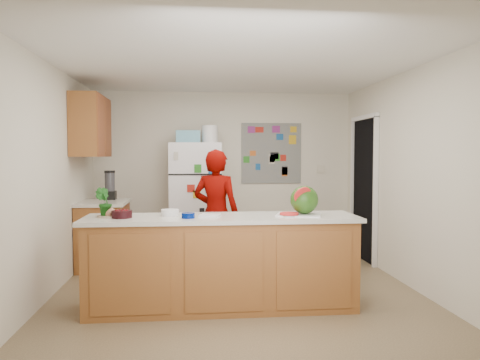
{
  "coord_description": "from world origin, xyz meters",
  "views": [
    {
      "loc": [
        -0.48,
        -5.06,
        1.51
      ],
      "look_at": [
        0.05,
        0.2,
        1.24
      ],
      "focal_mm": 35.0,
      "sensor_mm": 36.0,
      "label": 1
    }
  ],
  "objects": [
    {
      "name": "wall_back",
      "position": [
        0.0,
        2.26,
        1.25
      ],
      "size": [
        4.0,
        0.02,
        2.5
      ],
      "primitive_type": "cube",
      "color": "beige",
      "rests_on": "ground"
    },
    {
      "name": "ceiling",
      "position": [
        0.0,
        0.0,
        2.51
      ],
      "size": [
        4.0,
        4.5,
        0.02
      ],
      "primitive_type": "cube",
      "color": "white",
      "rests_on": "wall_back"
    },
    {
      "name": "refrigerator",
      "position": [
        -0.45,
        1.88,
        0.85
      ],
      "size": [
        0.75,
        0.7,
        1.7
      ],
      "primitive_type": "cube",
      "color": "silver",
      "rests_on": "floor"
    },
    {
      "name": "side_counter_base",
      "position": [
        -1.69,
        1.35,
        0.43
      ],
      "size": [
        0.6,
        0.8,
        0.86
      ],
      "primitive_type": "cube",
      "color": "brown",
      "rests_on": "floor"
    },
    {
      "name": "cobalt_bowl",
      "position": [
        -0.53,
        -0.62,
        0.95
      ],
      "size": [
        0.14,
        0.14,
        0.05
      ],
      "primitive_type": "cylinder",
      "rotation": [
        0.0,
        0.0,
        0.08
      ],
      "color": "#00125C",
      "rests_on": "peninsula_top"
    },
    {
      "name": "potted_plant",
      "position": [
        -1.34,
        -0.45,
        1.06
      ],
      "size": [
        0.18,
        0.15,
        0.29
      ],
      "primitive_type": "imported",
      "rotation": [
        0.0,
        0.0,
        2.97
      ],
      "color": "#0A3E0D",
      "rests_on": "peninsula_top"
    },
    {
      "name": "watermelon",
      "position": [
        0.63,
        -0.49,
        1.07
      ],
      "size": [
        0.28,
        0.28,
        0.28
      ],
      "primitive_type": "sphere",
      "color": "#2F5A11",
      "rests_on": "cutting_board"
    },
    {
      "name": "peninsula_base",
      "position": [
        -0.2,
        -0.5,
        0.44
      ],
      "size": [
        2.6,
        0.62,
        0.88
      ],
      "primitive_type": "cube",
      "color": "brown",
      "rests_on": "floor"
    },
    {
      "name": "floor",
      "position": [
        0.0,
        0.0,
        -0.01
      ],
      "size": [
        4.0,
        4.5,
        0.02
      ],
      "primitive_type": "cube",
      "color": "brown",
      "rests_on": "ground"
    },
    {
      "name": "photo_collage",
      "position": [
        0.75,
        2.24,
        1.55
      ],
      "size": [
        0.95,
        0.01,
        0.95
      ],
      "primitive_type": "cube",
      "color": "slate",
      "rests_on": "wall_back"
    },
    {
      "name": "peninsula_top",
      "position": [
        -0.2,
        -0.5,
        0.9
      ],
      "size": [
        2.68,
        0.7,
        0.04
      ],
      "primitive_type": "cube",
      "color": "silver",
      "rests_on": "peninsula_base"
    },
    {
      "name": "doorway",
      "position": [
        1.99,
        1.45,
        1.02
      ],
      "size": [
        0.03,
        0.85,
        2.04
      ],
      "primitive_type": "cube",
      "color": "black",
      "rests_on": "ground"
    },
    {
      "name": "white_bowl",
      "position": [
        -0.71,
        -0.4,
        0.95
      ],
      "size": [
        0.18,
        0.18,
        0.06
      ],
      "primitive_type": "cylinder",
      "rotation": [
        0.0,
        0.0,
        0.01
      ],
      "color": "white",
      "rests_on": "peninsula_top"
    },
    {
      "name": "upper_cabinets",
      "position": [
        -1.82,
        1.3,
        1.9
      ],
      "size": [
        0.35,
        1.0,
        0.8
      ],
      "primitive_type": "cube",
      "color": "brown",
      "rests_on": "wall_left"
    },
    {
      "name": "blender_appliance",
      "position": [
        -1.64,
        1.6,
        1.09
      ],
      "size": [
        0.14,
        0.14,
        0.38
      ],
      "primitive_type": "cylinder",
      "color": "black",
      "rests_on": "side_counter_top"
    },
    {
      "name": "paper_towel",
      "position": [
        -0.32,
        -0.51,
        0.93
      ],
      "size": [
        0.23,
        0.21,
        0.02
      ],
      "primitive_type": "cube",
      "rotation": [
        0.0,
        0.0,
        -0.31
      ],
      "color": "white",
      "rests_on": "peninsula_top"
    },
    {
      "name": "person",
      "position": [
        -0.2,
        0.66,
        0.8
      ],
      "size": [
        0.68,
        0.57,
        1.59
      ],
      "primitive_type": "imported",
      "rotation": [
        0.0,
        0.0,
        2.77
      ],
      "color": "#610300",
      "rests_on": "floor"
    },
    {
      "name": "watermelon_slice",
      "position": [
        0.46,
        -0.56,
        0.94
      ],
      "size": [
        0.18,
        0.18,
        0.02
      ],
      "primitive_type": "cylinder",
      "color": "#E72945",
      "rests_on": "cutting_board"
    },
    {
      "name": "keys",
      "position": [
        0.45,
        -0.65,
        0.93
      ],
      "size": [
        0.1,
        0.07,
        0.01
      ],
      "primitive_type": "cube",
      "rotation": [
        0.0,
        0.0,
        -0.37
      ],
      "color": "gray",
      "rests_on": "peninsula_top"
    },
    {
      "name": "side_counter_top",
      "position": [
        -1.69,
        1.35,
        0.88
      ],
      "size": [
        0.64,
        0.84,
        0.04
      ],
      "primitive_type": "cube",
      "color": "silver",
      "rests_on": "side_counter_base"
    },
    {
      "name": "fridge_top_bin",
      "position": [
        -0.55,
        1.88,
        1.79
      ],
      "size": [
        0.35,
        0.28,
        0.18
      ],
      "primitive_type": "cube",
      "color": "#5999B2",
      "rests_on": "refrigerator"
    },
    {
      "name": "plate",
      "position": [
        -1.28,
        -0.45,
        0.93
      ],
      "size": [
        0.31,
        0.31,
        0.02
      ],
      "primitive_type": "cylinder",
      "rotation": [
        0.0,
        0.0,
        -0.32
      ],
      "color": "#B0A88B",
      "rests_on": "peninsula_top"
    },
    {
      "name": "cutting_board",
      "position": [
        0.57,
        -0.51,
        0.93
      ],
      "size": [
        0.51,
        0.44,
        0.01
      ],
      "primitive_type": "cube",
      "rotation": [
        0.0,
        0.0,
        -0.3
      ],
      "color": "silver",
      "rests_on": "peninsula_top"
    },
    {
      "name": "cherry_bowl",
      "position": [
        -1.16,
        -0.53,
        0.96
      ],
      "size": [
        0.23,
        0.23,
        0.07
      ],
      "primitive_type": "cylinder",
      "rotation": [
        0.0,
        0.0,
        0.2
      ],
      "color": "black",
      "rests_on": "peninsula_top"
    },
    {
      "name": "wall_right",
      "position": [
        2.01,
        0.0,
        1.25
      ],
      "size": [
        0.02,
        4.5,
        2.5
      ],
      "primitive_type": "cube",
      "color": "beige",
      "rests_on": "ground"
    },
    {
      "name": "wall_left",
      "position": [
        -2.01,
        0.0,
        1.25
      ],
      "size": [
        0.02,
        4.5,
        2.5
      ],
      "primitive_type": "cube",
      "color": "beige",
      "rests_on": "ground"
    }
  ]
}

